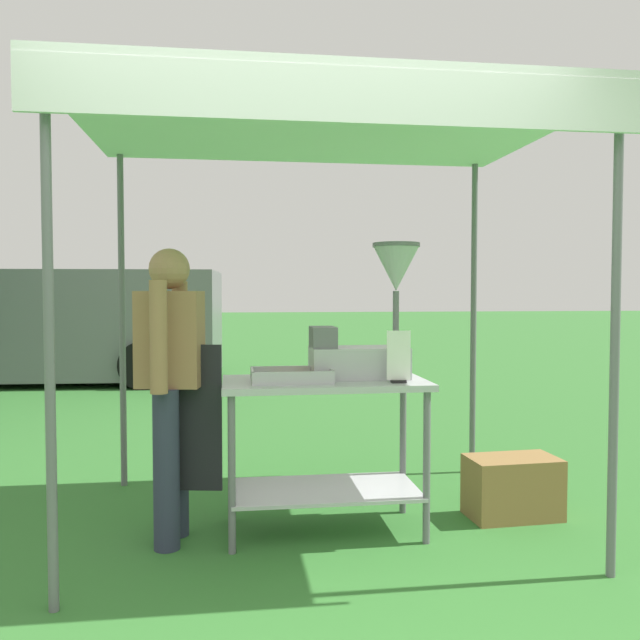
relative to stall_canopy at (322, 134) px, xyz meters
The scene contains 9 objects.
ground_plane 5.08m from the stall_canopy, 92.75° to the left, with size 70.00×70.00×0.00m, color #33702D.
stall_canopy is the anchor object (origin of this frame).
donut_cart 1.65m from the stall_canopy, 90.00° to the right, with size 1.15×0.60×0.87m.
donut_tray 1.41m from the stall_canopy, 143.02° to the right, with size 0.45×0.29×0.07m.
donut_fryer 1.13m from the stall_canopy, ahead, with size 0.64×0.28×0.79m.
menu_sign 1.37m from the stall_canopy, 35.14° to the right, with size 0.13×0.05×0.29m.
vendor 1.62m from the stall_canopy, behind, with size 0.46×0.54×1.61m.
supply_crate 2.40m from the stall_canopy, ahead, with size 0.56×0.34×0.37m.
van_grey 7.58m from the stall_canopy, 116.45° to the left, with size 5.21×2.31×1.69m.
Camera 1 is at (-0.30, -2.28, 1.38)m, focal length 36.60 mm.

